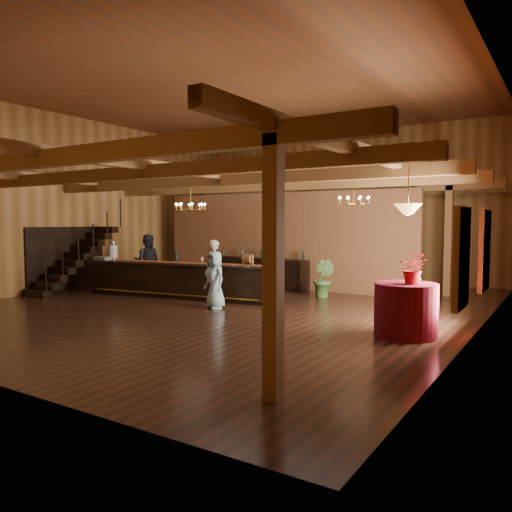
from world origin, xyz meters
The scene contains 29 objects.
floor centered at (0.00, 0.00, 0.00)m, with size 14.00×14.00×0.00m, color #412316.
ceiling centered at (0.00, 0.00, 5.50)m, with size 14.00×14.00×0.00m, color brown.
wall_back centered at (0.00, 7.00, 2.75)m, with size 12.00×0.10×5.50m, color #B37F42.
wall_left centered at (-6.00, 0.00, 2.75)m, with size 0.10×14.00×5.50m, color #B37F42.
wall_right centered at (6.00, 0.00, 2.75)m, with size 0.10×14.00×5.50m, color #B37F42.
beam_grid centered at (0.00, 0.51, 3.24)m, with size 11.90×13.90×0.39m.
support_posts centered at (0.00, -0.50, 1.60)m, with size 9.20×10.20×3.20m.
partition_wall centered at (-0.50, 3.50, 1.55)m, with size 9.00×0.18×3.10m, color brown.
window_right_front centered at (5.95, -1.60, 1.55)m, with size 0.12×1.05×1.75m, color white.
window_right_back centered at (5.95, 1.00, 1.55)m, with size 0.12×1.05×1.75m, color white.
staircase centered at (-5.45, -0.74, 1.00)m, with size 1.00×2.80×2.00m.
backroom_boxes centered at (-0.29, 5.50, 0.53)m, with size 4.10×0.60×1.10m.
tasting_bar centered at (-1.94, 0.09, 0.51)m, with size 6.07×1.57×1.02m.
beverage_dispenser centered at (-4.28, -0.18, 1.29)m, with size 0.26×0.26×0.60m.
glass_rack_tray centered at (-4.48, -0.31, 1.05)m, with size 0.50×0.50×0.10m, color gray.
raffle_drum centered at (0.28, 0.35, 1.18)m, with size 0.34×0.24×0.30m.
bar_bottle_0 centered at (-2.09, 0.19, 1.15)m, with size 0.07×0.07×0.30m, color black.
bar_bottle_1 centered at (-2.07, 0.19, 1.15)m, with size 0.07×0.07×0.30m, color black.
backbar_shelf centered at (-1.04, 3.16, 0.49)m, with size 3.45×0.54×0.97m, color black.
round_table centered at (4.92, -1.27, 0.51)m, with size 1.17×1.17×1.01m, color maroon.
chandelier_left centered at (-1.19, -0.20, 2.58)m, with size 0.80×0.80×0.78m.
chandelier_right centered at (2.86, 1.27, 2.71)m, with size 0.80×0.80×0.65m.
pendant_lamp centered at (4.92, -1.27, 2.40)m, with size 0.52×0.52×0.90m.
bartender centered at (-1.23, 0.92, 0.82)m, with size 0.60×0.39×1.64m, color silver.
staff_second centered at (-3.97, 0.94, 0.88)m, with size 0.86×0.67×1.76m, color #252534.
guest centered at (0.03, -0.77, 0.72)m, with size 0.70×0.46×1.43m, color #95C8D4.
floor_plant centered at (1.63, 2.21, 0.56)m, with size 0.61×0.49×1.11m, color #3F6930.
table_flowers centered at (5.07, -1.34, 1.30)m, with size 0.52×0.45×0.58m, color #AA1015.
table_vase centered at (5.07, -1.16, 1.16)m, with size 0.14×0.14×0.29m, color #B99031.
Camera 1 is at (7.51, -10.64, 2.18)m, focal length 35.00 mm.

